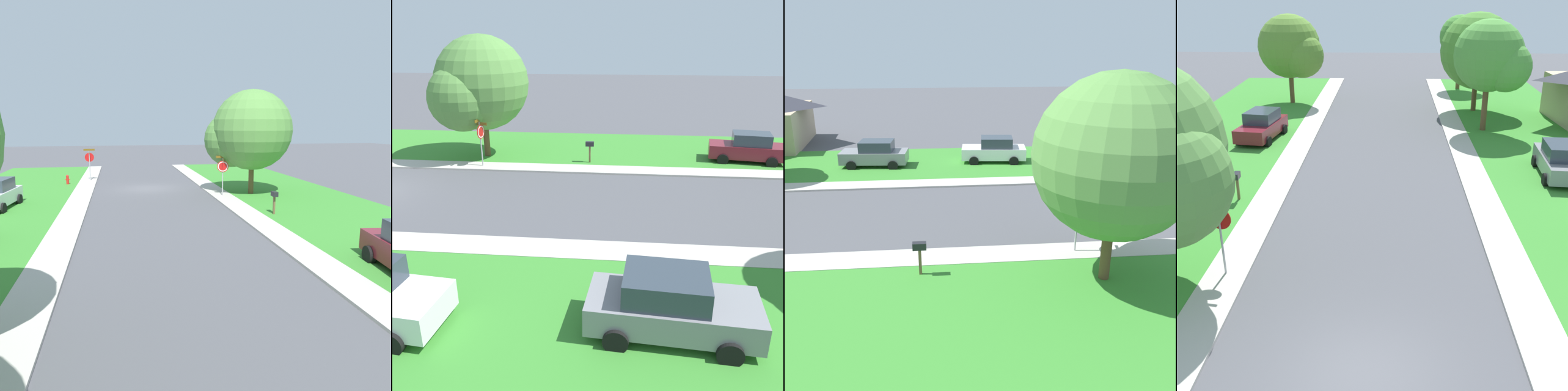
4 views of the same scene
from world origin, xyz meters
TOP-DOWN VIEW (x-y plane):
  - sidewalk_east at (4.70, 12.00)m, footprint 1.40×56.00m
  - lawn_east at (9.40, 12.00)m, footprint 8.00×56.00m
  - sidewalk_west at (-4.70, 12.00)m, footprint 1.40×56.00m
  - lawn_west at (-9.40, 12.00)m, footprint 8.00×56.00m
  - stop_sign_far_corner at (-4.72, 4.37)m, footprint 0.91×0.91m
  - car_maroon_kerbside_mid at (-7.14, 19.57)m, footprint 2.50×4.52m
  - car_grey_driveway_right at (8.85, 13.76)m, footprint 2.29×4.42m
  - tree_across_left at (-6.55, 3.74)m, footprint 5.84×5.43m
  - mailbox at (-5.99, 10.36)m, footprint 0.25×0.48m

SIDE VIEW (x-z plane):
  - lawn_east at x=9.40m, z-range 0.00..0.08m
  - lawn_west at x=-9.40m, z-range 0.00..0.08m
  - sidewalk_east at x=4.70m, z-range 0.00..0.10m
  - sidewalk_west at x=-4.70m, z-range 0.00..0.10m
  - car_maroon_kerbside_mid at x=-7.14m, z-range -0.01..1.75m
  - car_grey_driveway_right at x=8.85m, z-range -0.01..1.75m
  - mailbox at x=-5.99m, z-range 0.35..1.66m
  - stop_sign_far_corner at x=-4.72m, z-range 0.50..3.27m
  - tree_across_left at x=-6.55m, z-range 0.69..7.85m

